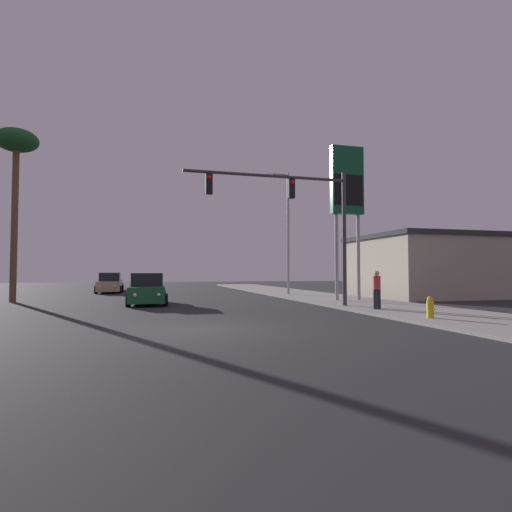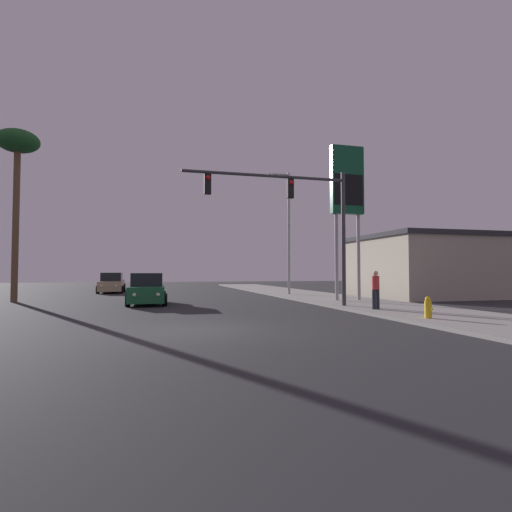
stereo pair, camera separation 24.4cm
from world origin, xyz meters
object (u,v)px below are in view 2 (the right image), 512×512
traffic_light_mast (299,208)px  palm_tree_near (17,152)px  street_lamp (287,226)px  pedestrian_on_sidewalk (376,288)px  car_red (113,282)px  car_tan (112,284)px  fire_hydrant (428,308)px  gas_station_sign (347,189)px  car_green (147,290)px

traffic_light_mast → palm_tree_near: 17.20m
street_lamp → pedestrian_on_sidewalk: size_ratio=5.39×
street_lamp → car_red: bearing=138.5°
car_tan → traffic_light_mast: 20.75m
street_lamp → fire_hydrant: 16.45m
street_lamp → gas_station_sign: size_ratio=1.00×
street_lamp → car_green: bearing=-150.5°
palm_tree_near → car_red: bearing=73.0°
traffic_light_mast → gas_station_sign: bearing=38.5°
traffic_light_mast → street_lamp: bearing=74.1°
car_red → fire_hydrant: bearing=115.2°
car_green → pedestrian_on_sidewalk: bearing=146.5°
palm_tree_near → car_green: bearing=-26.2°
car_green → car_tan: bearing=-75.7°
gas_station_sign → fire_hydrant: size_ratio=11.84×
pedestrian_on_sidewalk → palm_tree_near: bearing=148.9°
car_green → gas_station_sign: bearing=175.0°
street_lamp → gas_station_sign: same height
car_red → palm_tree_near: (-4.16, -13.60, 8.05)m
car_green → street_lamp: bearing=-149.4°
car_tan → palm_tree_near: (-4.44, -9.40, 8.05)m
car_tan → street_lamp: 15.60m
gas_station_sign → palm_tree_near: palm_tree_near is taller
car_green → street_lamp: size_ratio=0.48×
car_tan → street_lamp: size_ratio=0.48×
pedestrian_on_sidewalk → palm_tree_near: size_ratio=0.16×
gas_station_sign → pedestrian_on_sidewalk: gas_station_sign is taller
gas_station_sign → pedestrian_on_sidewalk: size_ratio=5.39×
car_tan → street_lamp: (12.96, -7.51, 4.36)m
street_lamp → gas_station_sign: 7.09m
car_green → traffic_light_mast: size_ratio=0.55×
pedestrian_on_sidewalk → car_tan: bearing=122.9°
fire_hydrant → traffic_light_mast: bearing=115.7°
car_green → street_lamp: (9.88, 5.59, 4.36)m
car_green → gas_station_sign: 12.75m
car_tan → gas_station_sign: size_ratio=0.48×
palm_tree_near → gas_station_sign: bearing=-14.7°
car_red → pedestrian_on_sidewalk: pedestrian_on_sidewalk is taller
car_tan → traffic_light_mast: bearing=118.8°
car_tan → palm_tree_near: bearing=63.9°
gas_station_sign → fire_hydrant: (-1.58, -8.99, -6.13)m
car_green → traffic_light_mast: bearing=147.7°
car_green → car_red: bearing=-78.0°
car_green → car_tan: (-3.07, 13.10, 0.00)m
car_tan → palm_tree_near: 13.14m
car_green → pedestrian_on_sidewalk: (9.73, -6.71, 0.27)m
fire_hydrant → palm_tree_near: (-17.20, 13.90, 8.32)m
fire_hydrant → pedestrian_on_sidewalk: (0.05, 3.48, 0.55)m
street_lamp → palm_tree_near: palm_tree_near is taller
gas_station_sign → palm_tree_near: size_ratio=0.89×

